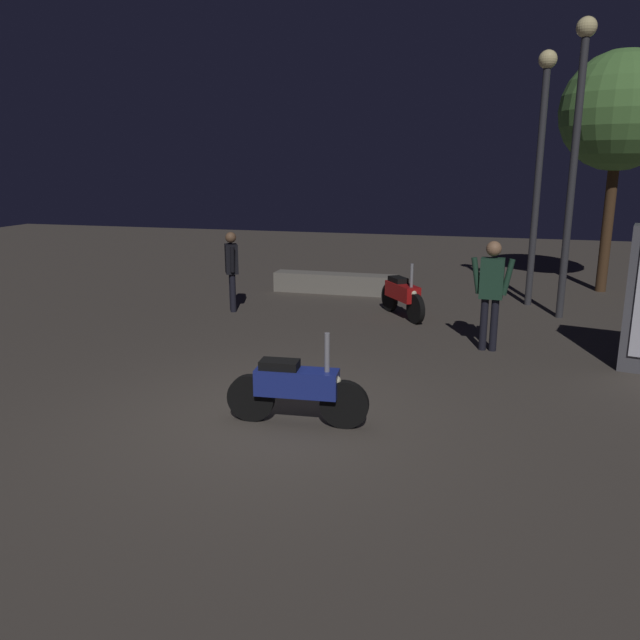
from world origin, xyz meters
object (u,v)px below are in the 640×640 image
object	(u,v)px
motorcycle_blue_foreground	(296,388)
person_bystander_far	(491,286)
streetlamp_near	(540,149)
person_rider_beside	(232,265)
streetlamp_far	(576,136)
motorcycle_red_parked_left	(402,295)

from	to	relation	value
motorcycle_blue_foreground	person_bystander_far	distance (m)	4.23
motorcycle_blue_foreground	streetlamp_near	xyz separation A→B (m)	(2.87, 7.32, 2.78)
person_rider_beside	streetlamp_far	world-z (taller)	streetlamp_far
motorcycle_red_parked_left	streetlamp_far	distance (m)	4.29
motorcycle_blue_foreground	streetlamp_far	bearing A→B (deg)	56.95
streetlamp_near	streetlamp_far	size ratio (longest dim) A/B	0.93
motorcycle_red_parked_left	person_rider_beside	bearing A→B (deg)	-118.60
person_bystander_far	motorcycle_blue_foreground	bearing A→B (deg)	-26.74
motorcycle_blue_foreground	motorcycle_red_parked_left	size ratio (longest dim) A/B	1.18
motorcycle_blue_foreground	person_rider_beside	size ratio (longest dim) A/B	1.03
person_bystander_far	streetlamp_far	bearing A→B (deg)	156.65
streetlamp_near	motorcycle_red_parked_left	bearing A→B (deg)	-143.66
motorcycle_red_parked_left	person_rider_beside	size ratio (longest dim) A/B	0.88
motorcycle_red_parked_left	streetlamp_near	size ratio (longest dim) A/B	0.28
streetlamp_near	streetlamp_far	bearing A→B (deg)	-62.11
motorcycle_red_parked_left	person_bystander_far	distance (m)	2.59
motorcycle_blue_foreground	person_bystander_far	xyz separation A→B (m)	(2.09, 3.63, 0.62)
motorcycle_red_parked_left	streetlamp_near	bearing A→B (deg)	90.98
motorcycle_blue_foreground	motorcycle_red_parked_left	world-z (taller)	same
motorcycle_blue_foreground	person_rider_beside	distance (m)	5.94
motorcycle_red_parked_left	person_rider_beside	xyz separation A→B (m)	(-3.40, -0.40, 0.52)
person_bystander_far	streetlamp_far	xyz separation A→B (m)	(1.33, 2.66, 2.35)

